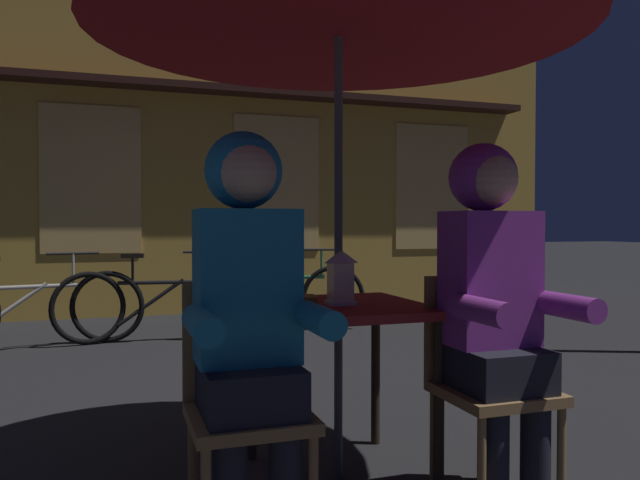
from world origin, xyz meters
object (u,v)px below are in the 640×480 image
cafe_table (338,328)px  bicycle_second (25,310)px  person_left_hooded (248,294)px  chair_left (245,395)px  bicycle_fourth (283,297)px  book (293,299)px  bicycle_third (164,304)px  chair_right (484,373)px  person_right_hooded (494,285)px  lantern (341,276)px

cafe_table → bicycle_second: bicycle_second is taller
cafe_table → person_left_hooded: (-0.48, -0.43, 0.21)m
chair_left → cafe_table: bearing=37.5°
person_left_hooded → bicycle_fourth: size_ratio=0.84×
bicycle_fourth → book: bearing=-104.5°
bicycle_fourth → book: bicycle_fourth is taller
chair_left → bicycle_third: chair_left is taller
cafe_table → bicycle_third: 3.44m
chair_right → person_right_hooded: bearing=-90.0°
cafe_table → chair_left: bearing=-142.5°
lantern → book: lantern is taller
cafe_table → chair_left: size_ratio=0.85×
cafe_table → bicycle_fourth: bicycle_fourth is taller
person_right_hooded → bicycle_third: person_right_hooded is taller
person_left_hooded → bicycle_second: (-1.15, 3.77, -0.50)m
person_right_hooded → bicycle_fourth: 4.05m
bicycle_fourth → chair_left: bearing=-107.0°
chair_right → bicycle_second: bearing=119.7°
chair_left → chair_right: size_ratio=1.00×
person_left_hooded → bicycle_third: 3.86m
person_right_hooded → chair_left: bearing=176.6°
person_right_hooded → bicycle_fourth: bearing=86.4°
cafe_table → bicycle_second: bearing=116.0°
bicycle_second → chair_left: bearing=-72.7°
person_left_hooded → bicycle_third: size_ratio=0.84×
chair_left → chair_right: same height
chair_right → bicycle_fourth: size_ratio=0.52×
chair_left → chair_right: bearing=0.0°
chair_right → bicycle_second: (-2.11, 3.71, -0.14)m
chair_left → bicycle_fourth: chair_left is taller
person_left_hooded → person_right_hooded: same height
bicycle_second → bicycle_fourth: 2.38m
chair_right → person_left_hooded: 1.03m
person_right_hooded → bicycle_second: size_ratio=0.84×
cafe_table → lantern: bearing=-81.5°
person_left_hooded → book: size_ratio=7.00×
person_right_hooded → bicycle_second: (-2.11, 3.77, -0.50)m
chair_right → person_left_hooded: person_left_hooded is taller
bicycle_fourth → book: 3.58m
book → bicycle_fourth: bearing=86.3°
lantern → chair_left: bearing=-144.5°
bicycle_fourth → person_right_hooded: bearing=-93.6°
chair_left → bicycle_fourth: 4.14m
cafe_table → book: bearing=137.8°
bicycle_fourth → bicycle_third: bearing=-171.1°
bicycle_second → bicycle_third: same height
lantern → person_left_hooded: bearing=-140.3°
chair_left → person_left_hooded: person_left_hooded is taller
cafe_table → lantern: (0.00, -0.02, 0.22)m
bicycle_second → chair_right: bearing=-60.3°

